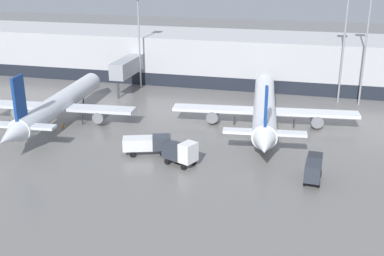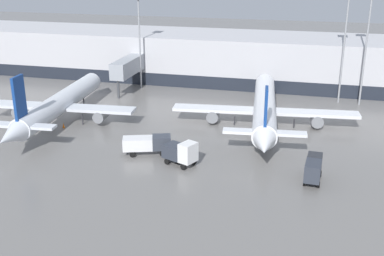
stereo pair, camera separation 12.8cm
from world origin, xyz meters
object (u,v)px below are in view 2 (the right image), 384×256
Objects in this scene: service_truck_3 at (181,152)px; traffic_cone_2 at (64,126)px; parked_jet_0 at (60,104)px; parked_jet_2 at (265,107)px; apron_light_mast_4 at (348,5)px; service_truck_0 at (147,143)px; service_truck_2 at (313,168)px; apron_light_mast_3 at (139,13)px.

service_truck_3 is 6.56× the size of traffic_cone_2.
traffic_cone_2 is (1.63, -2.26, -2.49)m from parked_jet_0.
apron_light_mast_4 reaches higher than parked_jet_2.
service_truck_0 is (-12.82, -14.68, -1.21)m from parked_jet_2.
apron_light_mast_4 reaches higher than parked_jet_0.
traffic_cone_2 is (-14.96, 6.19, -1.12)m from service_truck_0.
parked_jet_2 reaches higher than service_truck_0.
service_truck_2 is 47.48m from apron_light_mast_3.
service_truck_3 is at bearing -41.26° from service_truck_0.
service_truck_3 is (-15.20, 0.73, 0.00)m from service_truck_2.
parked_jet_2 is 31.17m from apron_light_mast_3.
apron_light_mast_3 is at bearing 47.46° from service_truck_2.
apron_light_mast_3 is at bearing 92.80° from service_truck_0.
service_truck_3 is at bearing -120.74° from parked_jet_0.
apron_light_mast_3 reaches higher than parked_jet_0.
service_truck_2 is at bearing -14.31° from traffic_cone_2.
parked_jet_0 is at bearing 134.26° from service_truck_0.
parked_jet_0 is 23.97m from service_truck_3.
parked_jet_0 is 18.67m from service_truck_0.
parked_jet_0 is 0.94× the size of parked_jet_2.
parked_jet_2 is 18.52m from service_truck_3.
service_truck_2 is 0.23× the size of apron_light_mast_4.
parked_jet_2 reaches higher than service_truck_2.
parked_jet_0 is 7.34× the size of service_truck_3.
apron_light_mast_3 is at bearing 141.58° from service_truck_3.
service_truck_0 is 34.63m from apron_light_mast_3.
service_truck_3 is (21.52, -10.49, -1.22)m from parked_jet_0.
apron_light_mast_4 reaches higher than service_truck_0.
service_truck_3 is at bearing 90.49° from service_truck_2.
parked_jet_2 is 7.54× the size of service_truck_2.
apron_light_mast_4 is (23.67, 29.43, 14.58)m from service_truck_0.
parked_jet_2 is 7.81× the size of service_truck_3.
service_truck_0 is 16.23m from traffic_cone_2.
parked_jet_0 is 38.42m from service_truck_2.
service_truck_0 is 5.34m from service_truck_3.
parked_jet_0 is 7.09× the size of service_truck_2.
service_truck_2 is 6.79× the size of traffic_cone_2.
service_truck_2 is at bearing -26.59° from service_truck_0.
parked_jet_0 is 48.15× the size of traffic_cone_2.
parked_jet_0 is 47.29m from apron_light_mast_4.
parked_jet_0 is 3.74m from traffic_cone_2.
service_truck_2 is at bearing 21.23° from service_truck_3.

